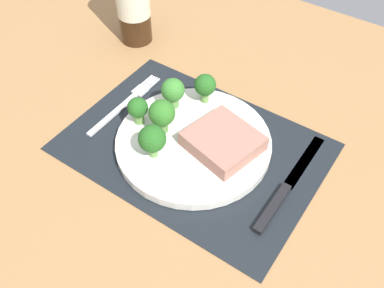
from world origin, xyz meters
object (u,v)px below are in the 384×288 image
object	(u,v)px
steak	(223,141)
knife	(286,188)
fork	(125,103)
plate	(193,143)

from	to	relation	value
steak	knife	world-z (taller)	steak
steak	knife	size ratio (longest dim) A/B	0.47
fork	knife	size ratio (longest dim) A/B	0.83
plate	steak	bearing A→B (deg)	15.84
steak	fork	distance (cm)	21.40
steak	knife	bearing A→B (deg)	-4.01
plate	fork	xyz separation A→B (cm)	(-16.34, 1.42, -0.55)
knife	steak	bearing A→B (deg)	173.37
plate	knife	distance (cm)	17.11
plate	fork	bearing A→B (deg)	175.03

